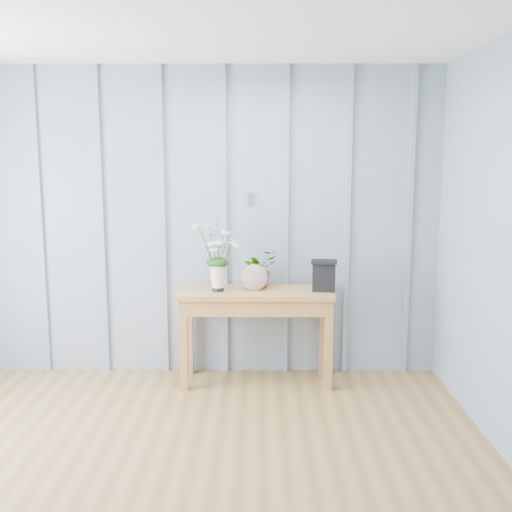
{
  "coord_description": "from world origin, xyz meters",
  "views": [
    {
      "loc": [
        0.54,
        -2.59,
        1.78
      ],
      "look_at": [
        0.51,
        1.94,
        1.03
      ],
      "focal_mm": 42.0,
      "sensor_mm": 36.0,
      "label": 1
    }
  ],
  "objects_px": {
    "sideboard": "(256,304)",
    "felt_disc_vessel": "(254,278)",
    "daisy_vase": "(217,245)",
    "carved_box": "(324,275)"
  },
  "relations": [
    {
      "from": "sideboard",
      "to": "felt_disc_vessel",
      "type": "height_order",
      "value": "felt_disc_vessel"
    },
    {
      "from": "sideboard",
      "to": "daisy_vase",
      "type": "relative_size",
      "value": 2.06
    },
    {
      "from": "carved_box",
      "to": "felt_disc_vessel",
      "type": "bearing_deg",
      "value": -179.31
    },
    {
      "from": "felt_disc_vessel",
      "to": "carved_box",
      "type": "height_order",
      "value": "carved_box"
    },
    {
      "from": "daisy_vase",
      "to": "felt_disc_vessel",
      "type": "bearing_deg",
      "value": 3.3
    },
    {
      "from": "sideboard",
      "to": "carved_box",
      "type": "distance_m",
      "value": 0.58
    },
    {
      "from": "sideboard",
      "to": "carved_box",
      "type": "relative_size",
      "value": 5.01
    },
    {
      "from": "felt_disc_vessel",
      "to": "carved_box",
      "type": "xyz_separation_m",
      "value": [
        0.54,
        0.01,
        0.02
      ]
    },
    {
      "from": "felt_disc_vessel",
      "to": "daisy_vase",
      "type": "bearing_deg",
      "value": -176.41
    },
    {
      "from": "felt_disc_vessel",
      "to": "carved_box",
      "type": "relative_size",
      "value": 0.87
    }
  ]
}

